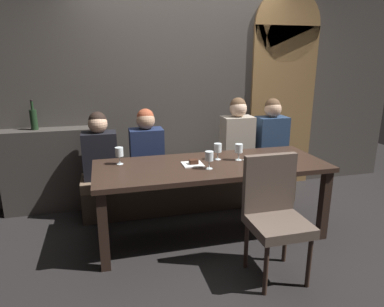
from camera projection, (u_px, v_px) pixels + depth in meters
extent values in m
plane|color=black|center=(210.00, 234.00, 3.47)|extent=(9.00, 9.00, 0.00)
cube|color=#423D38|center=(182.00, 76.00, 4.20)|extent=(6.00, 0.12, 3.00)
cube|color=olive|center=(282.00, 109.00, 4.59)|extent=(0.90, 0.05, 2.10)
cylinder|color=olive|center=(288.00, 25.00, 4.30)|extent=(0.90, 0.05, 0.90)
cube|color=#38342F|center=(54.00, 170.00, 3.94)|extent=(1.10, 0.28, 0.95)
cube|color=black|center=(103.00, 232.00, 2.80)|extent=(0.08, 0.08, 0.69)
cube|color=black|center=(324.00, 205.00, 3.31)|extent=(0.08, 0.08, 0.69)
cube|color=black|center=(103.00, 199.00, 3.45)|extent=(0.08, 0.08, 0.69)
cube|color=black|center=(287.00, 181.00, 3.96)|extent=(0.08, 0.08, 0.69)
cube|color=#302119|center=(211.00, 166.00, 3.28)|extent=(2.20, 0.84, 0.04)
cube|color=#4A3C2E|center=(193.00, 192.00, 4.08)|extent=(2.50, 0.40, 0.35)
cube|color=brown|center=(193.00, 174.00, 4.02)|extent=(2.50, 0.44, 0.10)
cylinder|color=#302119|center=(266.00, 270.00, 2.53)|extent=(0.04, 0.04, 0.42)
cylinder|color=#302119|center=(309.00, 263.00, 2.62)|extent=(0.04, 0.04, 0.42)
cylinder|color=#302119|center=(246.00, 245.00, 2.87)|extent=(0.04, 0.04, 0.42)
cylinder|color=#302119|center=(285.00, 239.00, 2.96)|extent=(0.04, 0.04, 0.42)
cube|color=brown|center=(278.00, 225.00, 2.68)|extent=(0.44, 0.44, 0.08)
cube|color=brown|center=(269.00, 183.00, 2.78)|extent=(0.44, 0.06, 0.48)
cube|color=black|center=(100.00, 155.00, 3.68)|extent=(0.36, 0.24, 0.50)
sphere|color=tan|center=(98.00, 124.00, 3.59)|extent=(0.20, 0.20, 0.20)
sphere|color=black|center=(97.00, 120.00, 3.59)|extent=(0.18, 0.18, 0.18)
cube|color=#192342|center=(147.00, 152.00, 3.78)|extent=(0.36, 0.24, 0.52)
sphere|color=tan|center=(146.00, 121.00, 3.69)|extent=(0.20, 0.20, 0.20)
sphere|color=brown|center=(145.00, 117.00, 3.68)|extent=(0.18, 0.18, 0.18)
cube|color=#9E9384|center=(237.00, 142.00, 4.05)|extent=(0.36, 0.24, 0.60)
sphere|color=#DBB293|center=(238.00, 109.00, 3.94)|extent=(0.20, 0.20, 0.20)
sphere|color=brown|center=(238.00, 106.00, 3.94)|extent=(0.18, 0.18, 0.18)
cube|color=navy|center=(271.00, 141.00, 4.15)|extent=(0.36, 0.24, 0.59)
sphere|color=tan|center=(273.00, 109.00, 4.04)|extent=(0.20, 0.20, 0.20)
sphere|color=brown|center=(273.00, 106.00, 4.04)|extent=(0.18, 0.18, 0.18)
cylinder|color=black|center=(34.00, 120.00, 3.75)|extent=(0.08, 0.08, 0.22)
cylinder|color=black|center=(32.00, 105.00, 3.71)|extent=(0.03, 0.03, 0.09)
cylinder|color=black|center=(31.00, 101.00, 3.69)|extent=(0.03, 0.03, 0.02)
cylinder|color=silver|center=(238.00, 160.00, 3.39)|extent=(0.06, 0.06, 0.00)
cylinder|color=silver|center=(239.00, 156.00, 3.38)|extent=(0.01, 0.01, 0.07)
cylinder|color=silver|center=(239.00, 148.00, 3.36)|extent=(0.08, 0.08, 0.08)
cylinder|color=silver|center=(209.00, 169.00, 3.13)|extent=(0.06, 0.06, 0.00)
cylinder|color=silver|center=(209.00, 164.00, 3.12)|extent=(0.01, 0.01, 0.07)
cylinder|color=silver|center=(209.00, 156.00, 3.09)|extent=(0.08, 0.08, 0.08)
cylinder|color=maroon|center=(209.00, 159.00, 3.10)|extent=(0.07, 0.07, 0.03)
cylinder|color=silver|center=(120.00, 164.00, 3.26)|extent=(0.06, 0.06, 0.00)
cylinder|color=silver|center=(120.00, 160.00, 3.25)|extent=(0.01, 0.01, 0.07)
cylinder|color=silver|center=(119.00, 152.00, 3.23)|extent=(0.08, 0.08, 0.08)
cylinder|color=silver|center=(218.00, 159.00, 3.41)|extent=(0.06, 0.06, 0.00)
cylinder|color=silver|center=(218.00, 156.00, 3.40)|extent=(0.01, 0.01, 0.07)
cylinder|color=silver|center=(218.00, 148.00, 3.37)|extent=(0.08, 0.08, 0.08)
cube|color=white|center=(193.00, 164.00, 3.24)|extent=(0.19, 0.19, 0.01)
cube|color=#381E14|center=(194.00, 162.00, 3.24)|extent=(0.08, 0.06, 0.04)
cube|color=silver|center=(250.00, 160.00, 3.37)|extent=(0.13, 0.12, 0.01)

